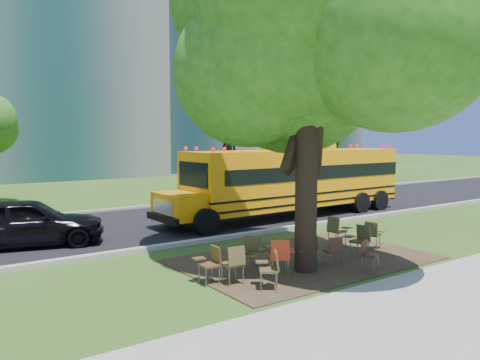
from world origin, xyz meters
TOP-DOWN VIEW (x-y plane):
  - ground at (0.00, 0.00)m, footprint 160.00×160.00m
  - sidewalk at (0.00, -5.00)m, footprint 60.00×4.00m
  - dirt_patch at (1.00, -0.50)m, footprint 7.00×4.50m
  - asphalt_road at (0.00, 7.00)m, footprint 80.00×8.00m
  - kerb_near at (0.00, 3.00)m, footprint 80.00×0.25m
  - kerb_far at (0.00, 11.10)m, footprint 80.00×0.25m
  - building_right at (24.00, 38.00)m, footprint 30.00×16.00m
  - bg_tree_3 at (8.00, 14.00)m, footprint 5.60×5.60m
  - bg_tree_4 at (16.00, 13.00)m, footprint 5.00×5.00m
  - main_tree at (0.17, -1.36)m, footprint 7.20×7.20m
  - school_bus at (5.69, 5.20)m, footprint 11.91×3.01m
  - chair_0 at (-1.94, -1.24)m, footprint 0.65×0.55m
  - chair_1 at (-0.72, -1.44)m, footprint 0.82×0.64m
  - chair_2 at (-1.46, -1.99)m, footprint 0.60×0.76m
  - chair_3 at (0.31, -1.32)m, footprint 0.72×0.57m
  - chair_4 at (1.09, -1.50)m, footprint 0.63×0.49m
  - chair_5 at (1.45, -2.31)m, footprint 0.55×0.62m
  - chair_6 at (2.40, -1.22)m, footprint 0.63×0.63m
  - chair_7 at (3.47, -0.81)m, footprint 0.68×0.60m
  - chair_8 at (-2.34, -0.83)m, footprint 0.52×0.60m
  - chair_9 at (-0.98, -0.56)m, footprint 0.76×0.60m
  - chair_10 at (-0.48, -0.25)m, footprint 0.52×0.53m
  - chair_11 at (0.97, -0.78)m, footprint 0.54×0.69m
  - chair_12 at (2.82, 0.07)m, footprint 0.61×0.64m
  - black_car at (-5.15, 5.59)m, footprint 4.94×2.96m

SIDE VIEW (x-z plane):
  - ground at x=0.00m, z-range 0.00..0.00m
  - dirt_patch at x=1.00m, z-range 0.00..0.03m
  - sidewalk at x=0.00m, z-range 0.00..0.04m
  - asphalt_road at x=0.00m, z-range 0.00..0.04m
  - kerb_near at x=0.00m, z-range 0.00..0.14m
  - kerb_far at x=0.00m, z-range 0.00..0.14m
  - chair_11 at x=0.97m, z-range 0.09..0.90m
  - chair_10 at x=-0.48m, z-range 0.10..0.90m
  - chair_5 at x=1.45m, z-range 0.10..0.91m
  - chair_4 at x=1.09m, z-range 0.10..0.92m
  - chair_7 at x=3.47m, z-range 0.10..0.98m
  - chair_2 at x=-1.46m, z-range 0.10..0.99m
  - chair_3 at x=0.31m, z-range 0.10..1.00m
  - chair_8 at x=-2.34m, z-range 0.11..1.00m
  - chair_9 at x=-0.98m, z-range 0.11..1.00m
  - chair_6 at x=2.40m, z-range 0.11..1.04m
  - chair_0 at x=-1.94m, z-range 0.11..1.05m
  - chair_12 at x=2.82m, z-range 0.11..1.08m
  - chair_1 at x=-0.72m, z-range 0.11..1.09m
  - black_car at x=-5.15m, z-range 0.00..1.58m
  - school_bus at x=5.69m, z-range 0.23..3.12m
  - bg_tree_4 at x=16.00m, z-range 0.92..7.77m
  - bg_tree_3 at x=8.00m, z-range 1.11..8.95m
  - main_tree at x=0.17m, z-range 1.11..10.57m
  - building_right at x=24.00m, z-range 0.00..25.00m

